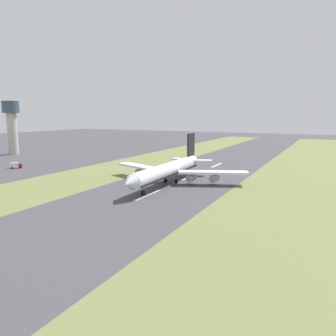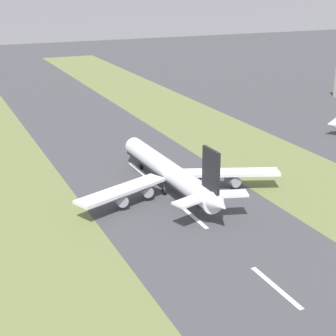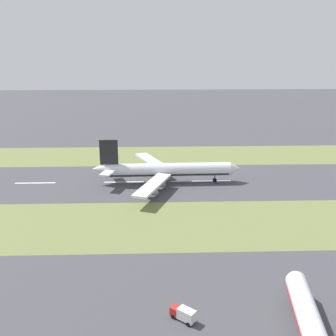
# 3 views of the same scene
# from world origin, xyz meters

# --- Properties ---
(ground_plane) EXTENTS (800.00, 800.00, 0.00)m
(ground_plane) POSITION_xyz_m (0.00, 0.00, 0.00)
(ground_plane) COLOR #424247
(grass_median_west) EXTENTS (40.00, 600.00, 0.01)m
(grass_median_west) POSITION_xyz_m (-45.00, 0.00, 0.00)
(grass_median_west) COLOR olive
(grass_median_west) RESTS_ON ground
(grass_median_east) EXTENTS (40.00, 600.00, 0.01)m
(grass_median_east) POSITION_xyz_m (45.00, 0.00, 0.00)
(grass_median_east) COLOR olive
(grass_median_east) RESTS_ON ground
(centreline_dash_near) EXTENTS (1.20, 18.00, 0.01)m
(centreline_dash_near) POSITION_xyz_m (0.00, -56.00, 0.01)
(centreline_dash_near) COLOR silver
(centreline_dash_near) RESTS_ON ground
(centreline_dash_mid) EXTENTS (1.20, 18.00, 0.01)m
(centreline_dash_mid) POSITION_xyz_m (0.00, -16.00, 0.01)
(centreline_dash_mid) COLOR silver
(centreline_dash_mid) RESTS_ON ground
(centreline_dash_far) EXTENTS (1.20, 18.00, 0.01)m
(centreline_dash_far) POSITION_xyz_m (0.00, 24.00, 0.01)
(centreline_dash_far) COLOR silver
(centreline_dash_far) RESTS_ON ground
(airplane_main_jet) EXTENTS (64.12, 67.10, 20.20)m
(airplane_main_jet) POSITION_xyz_m (1.76, 2.09, 6.02)
(airplane_main_jet) COLOR silver
(airplane_main_jet) RESTS_ON ground
(service_truck) EXTENTS (5.53, 6.02, 3.10)m
(service_truck) POSITION_xyz_m (95.08, 4.37, 1.67)
(service_truck) COLOR #B2231E
(service_truck) RESTS_ON ground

